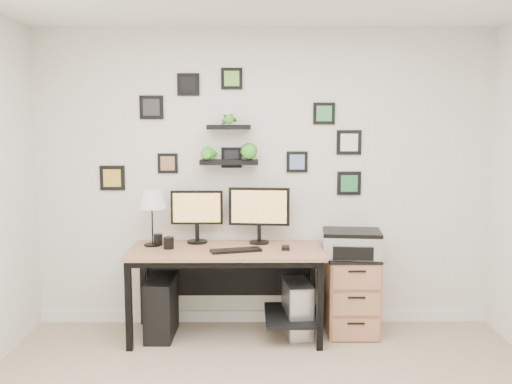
{
  "coord_description": "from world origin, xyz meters",
  "views": [
    {
      "loc": [
        -0.1,
        -2.99,
        1.79
      ],
      "look_at": [
        -0.07,
        1.83,
        1.2
      ],
      "focal_mm": 40.0,
      "sensor_mm": 36.0,
      "label": 1
    }
  ],
  "objects_px": {
    "desk": "(231,262)",
    "monitor_left": "(197,212)",
    "printer": "(352,243)",
    "monitor_right": "(259,210)",
    "table_lamp": "(152,200)",
    "mug": "(169,243)",
    "file_cabinet": "(351,294)",
    "pc_tower_black": "(161,307)",
    "pc_tower_grey": "(297,308)"
  },
  "relations": [
    {
      "from": "desk",
      "to": "monitor_left",
      "type": "distance_m",
      "value": 0.53
    },
    {
      "from": "printer",
      "to": "monitor_left",
      "type": "bearing_deg",
      "value": 172.61
    },
    {
      "from": "monitor_left",
      "to": "monitor_right",
      "type": "distance_m",
      "value": 0.54
    },
    {
      "from": "table_lamp",
      "to": "monitor_left",
      "type": "bearing_deg",
      "value": 15.77
    },
    {
      "from": "table_lamp",
      "to": "mug",
      "type": "xyz_separation_m",
      "value": [
        0.15,
        -0.12,
        -0.34
      ]
    },
    {
      "from": "mug",
      "to": "monitor_right",
      "type": "bearing_deg",
      "value": 15.03
    },
    {
      "from": "file_cabinet",
      "to": "printer",
      "type": "distance_m",
      "value": 0.45
    },
    {
      "from": "monitor_left",
      "to": "table_lamp",
      "type": "relative_size",
      "value": 0.95
    },
    {
      "from": "monitor_right",
      "to": "printer",
      "type": "xyz_separation_m",
      "value": [
        0.78,
        -0.15,
        -0.26
      ]
    },
    {
      "from": "monitor_left",
      "to": "pc_tower_black",
      "type": "height_order",
      "value": "monitor_left"
    },
    {
      "from": "printer",
      "to": "pc_tower_black",
      "type": "bearing_deg",
      "value": -178.28
    },
    {
      "from": "pc_tower_black",
      "to": "table_lamp",
      "type": "bearing_deg",
      "value": 125.91
    },
    {
      "from": "monitor_left",
      "to": "mug",
      "type": "height_order",
      "value": "monitor_left"
    },
    {
      "from": "mug",
      "to": "file_cabinet",
      "type": "xyz_separation_m",
      "value": [
        1.53,
        0.08,
        -0.46
      ]
    },
    {
      "from": "table_lamp",
      "to": "mug",
      "type": "distance_m",
      "value": 0.39
    },
    {
      "from": "desk",
      "to": "pc_tower_black",
      "type": "bearing_deg",
      "value": -178.23
    },
    {
      "from": "desk",
      "to": "monitor_left",
      "type": "xyz_separation_m",
      "value": [
        -0.3,
        0.2,
        0.39
      ]
    },
    {
      "from": "pc_tower_black",
      "to": "pc_tower_grey",
      "type": "height_order",
      "value": "pc_tower_black"
    },
    {
      "from": "file_cabinet",
      "to": "pc_tower_grey",
      "type": "bearing_deg",
      "value": -173.7
    },
    {
      "from": "table_lamp",
      "to": "printer",
      "type": "distance_m",
      "value": 1.72
    },
    {
      "from": "monitor_left",
      "to": "table_lamp",
      "type": "xyz_separation_m",
      "value": [
        -0.37,
        -0.1,
        0.12
      ]
    },
    {
      "from": "monitor_right",
      "to": "table_lamp",
      "type": "bearing_deg",
      "value": -175.02
    },
    {
      "from": "pc_tower_black",
      "to": "printer",
      "type": "xyz_separation_m",
      "value": [
        1.6,
        0.05,
        0.53
      ]
    },
    {
      "from": "table_lamp",
      "to": "printer",
      "type": "relative_size",
      "value": 0.94
    },
    {
      "from": "mug",
      "to": "desk",
      "type": "bearing_deg",
      "value": 2.96
    },
    {
      "from": "table_lamp",
      "to": "pc_tower_grey",
      "type": "xyz_separation_m",
      "value": [
        1.23,
        -0.09,
        -0.91
      ]
    },
    {
      "from": "pc_tower_grey",
      "to": "pc_tower_black",
      "type": "bearing_deg",
      "value": -178.73
    },
    {
      "from": "monitor_right",
      "to": "table_lamp",
      "type": "relative_size",
      "value": 1.08
    },
    {
      "from": "monitor_left",
      "to": "pc_tower_black",
      "type": "relative_size",
      "value": 0.93
    },
    {
      "from": "pc_tower_black",
      "to": "mug",
      "type": "bearing_deg",
      "value": -5.62
    },
    {
      "from": "printer",
      "to": "desk",
      "type": "bearing_deg",
      "value": -178.31
    },
    {
      "from": "desk",
      "to": "table_lamp",
      "type": "height_order",
      "value": "table_lamp"
    },
    {
      "from": "table_lamp",
      "to": "file_cabinet",
      "type": "height_order",
      "value": "table_lamp"
    },
    {
      "from": "table_lamp",
      "to": "pc_tower_black",
      "type": "height_order",
      "value": "table_lamp"
    },
    {
      "from": "desk",
      "to": "monitor_right",
      "type": "xyz_separation_m",
      "value": [
        0.24,
        0.18,
        0.41
      ]
    },
    {
      "from": "mug",
      "to": "table_lamp",
      "type": "bearing_deg",
      "value": 141.37
    },
    {
      "from": "monitor_left",
      "to": "pc_tower_grey",
      "type": "distance_m",
      "value": 1.18
    },
    {
      "from": "monitor_right",
      "to": "monitor_left",
      "type": "bearing_deg",
      "value": 177.34
    },
    {
      "from": "monitor_left",
      "to": "pc_tower_grey",
      "type": "xyz_separation_m",
      "value": [
        0.86,
        -0.19,
        -0.79
      ]
    },
    {
      "from": "pc_tower_grey",
      "to": "file_cabinet",
      "type": "relative_size",
      "value": 0.71
    },
    {
      "from": "monitor_right",
      "to": "mug",
      "type": "relative_size",
      "value": 5.39
    },
    {
      "from": "desk",
      "to": "monitor_left",
      "type": "height_order",
      "value": "monitor_left"
    },
    {
      "from": "file_cabinet",
      "to": "printer",
      "type": "height_order",
      "value": "printer"
    },
    {
      "from": "monitor_left",
      "to": "monitor_right",
      "type": "bearing_deg",
      "value": -2.66
    },
    {
      "from": "desk",
      "to": "monitor_right",
      "type": "height_order",
      "value": "monitor_right"
    },
    {
      "from": "table_lamp",
      "to": "pc_tower_grey",
      "type": "distance_m",
      "value": 1.53
    },
    {
      "from": "mug",
      "to": "pc_tower_grey",
      "type": "distance_m",
      "value": 1.22
    },
    {
      "from": "monitor_left",
      "to": "file_cabinet",
      "type": "distance_m",
      "value": 1.49
    },
    {
      "from": "desk",
      "to": "pc_tower_black",
      "type": "relative_size",
      "value": 3.24
    },
    {
      "from": "table_lamp",
      "to": "pc_tower_black",
      "type": "distance_m",
      "value": 0.9
    }
  ]
}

